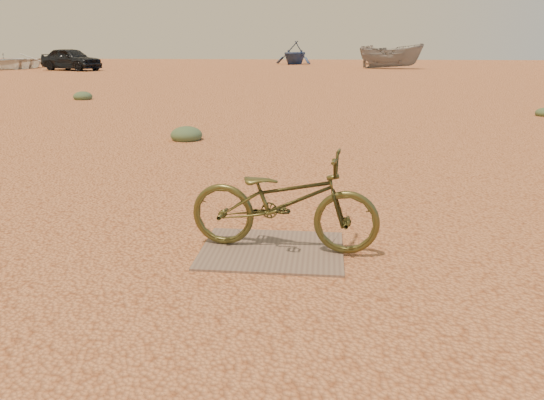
# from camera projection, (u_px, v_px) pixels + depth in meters

# --- Properties ---
(ground) EXTENTS (120.00, 120.00, 0.00)m
(ground) POSITION_uv_depth(u_px,v_px,m) (266.00, 276.00, 4.54)
(ground) COLOR #DF9059
(ground) RESTS_ON ground
(plywood_board) EXTENTS (1.35, 1.07, 0.02)m
(plywood_board) POSITION_uv_depth(u_px,v_px,m) (272.00, 250.00, 5.08)
(plywood_board) COLOR #756150
(plywood_board) RESTS_ON ground
(bicycle) EXTENTS (1.85, 0.81, 0.94)m
(bicycle) POSITION_uv_depth(u_px,v_px,m) (284.00, 201.00, 4.97)
(bicycle) COLOR #44421F
(bicycle) RESTS_ON plywood_board
(car) EXTENTS (4.96, 3.41, 1.57)m
(car) POSITION_uv_depth(u_px,v_px,m) (71.00, 59.00, 37.50)
(car) COLOR black
(car) RESTS_ON ground
(boat_near_left) EXTENTS (4.03, 5.60, 1.15)m
(boat_near_left) POSITION_uv_depth(u_px,v_px,m) (13.00, 61.00, 39.70)
(boat_near_left) COLOR silver
(boat_near_left) RESTS_ON ground
(boat_far_left) EXTENTS (4.61, 4.90, 2.06)m
(boat_far_left) POSITION_uv_depth(u_px,v_px,m) (295.00, 53.00, 47.93)
(boat_far_left) COLOR navy
(boat_far_left) RESTS_ON ground
(boat_mid_right) EXTENTS (5.05, 2.90, 1.84)m
(boat_mid_right) POSITION_uv_depth(u_px,v_px,m) (391.00, 56.00, 39.89)
(boat_mid_right) COLOR gray
(boat_mid_right) RESTS_ON ground
(kale_a) EXTENTS (0.65, 0.65, 0.36)m
(kale_a) POSITION_uv_depth(u_px,v_px,m) (187.00, 140.00, 10.89)
(kale_a) COLOR #4C6240
(kale_a) RESTS_ON ground
(kale_c) EXTENTS (0.65, 0.65, 0.36)m
(kale_c) POSITION_uv_depth(u_px,v_px,m) (83.00, 99.00, 18.57)
(kale_c) COLOR #4C6240
(kale_c) RESTS_ON ground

